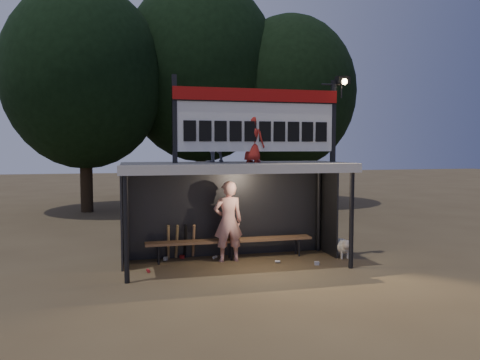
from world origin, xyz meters
name	(u,v)px	position (x,y,z in m)	size (l,w,h in m)	color
ground	(236,265)	(0.00, 0.00, 0.00)	(80.00, 80.00, 0.00)	#4E3E27
player	(228,221)	(-0.09, 0.36, 0.94)	(0.69, 0.45, 1.88)	white
child_a	(212,137)	(-0.48, 0.31, 2.90)	(0.57, 0.44, 1.16)	gray
child_b	(253,139)	(0.42, 0.06, 2.85)	(0.51, 0.33, 1.05)	#AC221A
dugout_shelter	(233,183)	(0.00, 0.24, 1.85)	(5.10, 2.08, 2.32)	#373739
scoreboard_assembly	(260,118)	(0.56, -0.01, 3.32)	(4.10, 0.27, 1.99)	black
bench	(230,241)	(0.00, 0.55, 0.43)	(4.00, 0.35, 0.48)	brown
tree_left	(84,77)	(-4.00, 10.00, 5.51)	(6.46, 6.46, 9.27)	#2E2114
tree_mid	(200,71)	(1.00, 11.50, 6.17)	(7.22, 7.22, 10.36)	#322416
tree_right	(289,93)	(5.00, 10.50, 5.19)	(6.08, 6.08, 8.72)	black
dog	(342,246)	(2.67, 0.07, 0.28)	(0.36, 0.81, 0.49)	silver
bats	(181,241)	(-1.14, 0.82, 0.43)	(0.67, 0.35, 0.84)	#A07B4A
litter	(218,261)	(-0.36, 0.27, 0.04)	(3.84, 1.44, 0.08)	#AD1E1D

